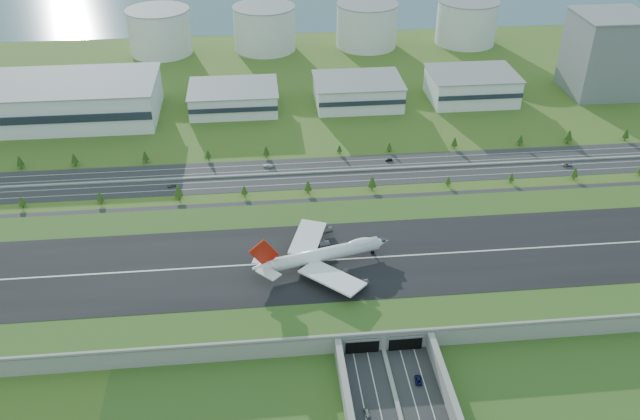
{
  "coord_description": "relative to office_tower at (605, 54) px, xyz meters",
  "views": [
    {
      "loc": [
        -44.05,
        -241.39,
        188.42
      ],
      "look_at": [
        -16.55,
        35.0,
        12.71
      ],
      "focal_mm": 38.0,
      "sensor_mm": 36.0,
      "label": 1
    }
  ],
  "objects": [
    {
      "name": "car_7",
      "position": [
        -239.93,
        -90.52,
        -26.52
      ],
      "size": [
        6.33,
        3.76,
        1.72
      ],
      "primitive_type": "imported",
      "rotation": [
        0.0,
        0.0,
        -1.81
      ],
      "color": "white",
      "rests_on": "ground"
    },
    {
      "name": "hangar_west",
      "position": [
        -370.0,
        -10.0,
        -15.0
      ],
      "size": [
        120.0,
        60.0,
        25.0
      ],
      "primitive_type": "cube",
      "color": "white",
      "rests_on": "ground"
    },
    {
      "name": "hangar_mid_c",
      "position": [
        -95.0,
        -5.0,
        -18.0
      ],
      "size": [
        58.0,
        42.0,
        19.0
      ],
      "primitive_type": "cube",
      "color": "white",
      "rests_on": "ground"
    },
    {
      "name": "fuel_tank_a",
      "position": [
        -320.0,
        115.0,
        -10.0
      ],
      "size": [
        50.0,
        50.0,
        35.0
      ],
      "primitive_type": "cylinder",
      "color": "silver",
      "rests_on": "ground"
    },
    {
      "name": "fuel_tank_c",
      "position": [
        -150.0,
        115.0,
        -10.0
      ],
      "size": [
        50.0,
        50.0,
        35.0
      ],
      "primitive_type": "cylinder",
      "color": "silver",
      "rests_on": "ground"
    },
    {
      "name": "tree_row",
      "position": [
        -189.5,
        -100.46,
        -22.96
      ],
      "size": [
        502.02,
        48.73,
        8.44
      ],
      "color": "#3D2819",
      "rests_on": "ground"
    },
    {
      "name": "fuel_tank_d",
      "position": [
        -65.0,
        115.0,
        -10.0
      ],
      "size": [
        50.0,
        50.0,
        35.0
      ],
      "primitive_type": "cylinder",
      "color": "silver",
      "rests_on": "ground"
    },
    {
      "name": "car_4",
      "position": [
        -293.46,
        -108.12,
        -26.59
      ],
      "size": [
        5.02,
        3.35,
        1.59
      ],
      "primitive_type": "imported",
      "rotation": [
        0.0,
        0.0,
        1.92
      ],
      "color": "#535357",
      "rests_on": "ground"
    },
    {
      "name": "ground",
      "position": [
        -200.0,
        -195.0,
        -27.5
      ],
      "size": [
        1200.0,
        1200.0,
        0.0
      ],
      "primitive_type": "plane",
      "color": "#365B1C",
      "rests_on": "ground"
    },
    {
      "name": "office_tower",
      "position": [
        0.0,
        0.0,
        0.0
      ],
      "size": [
        46.0,
        46.0,
        55.0
      ],
      "primitive_type": "cube",
      "color": "slate",
      "rests_on": "ground"
    },
    {
      "name": "boeing_747",
      "position": [
        -219.35,
        -197.91,
        -13.82
      ],
      "size": [
        63.32,
        59.12,
        19.96
      ],
      "rotation": [
        0.0,
        0.0,
        0.25
      ],
      "color": "white",
      "rests_on": "airfield_deck"
    },
    {
      "name": "car_5",
      "position": [
        -168.83,
        -90.44,
        -26.69
      ],
      "size": [
        4.39,
        2.4,
        1.37
      ],
      "primitive_type": "imported",
      "rotation": [
        0.0,
        0.0,
        -1.33
      ],
      "color": "black",
      "rests_on": "ground"
    },
    {
      "name": "hangar_mid_b",
      "position": [
        -175.0,
        -5.0,
        -19.0
      ],
      "size": [
        58.0,
        42.0,
        17.0
      ],
      "primitive_type": "cube",
      "color": "white",
      "rests_on": "ground"
    },
    {
      "name": "car_2",
      "position": [
        -190.01,
        -262.39,
        -26.64
      ],
      "size": [
        3.06,
        5.56,
        1.48
      ],
      "primitive_type": "imported",
      "rotation": [
        0.0,
        0.0,
        3.02
      ],
      "color": "#0E0D44",
      "rests_on": "ground"
    },
    {
      "name": "hangar_mid_a",
      "position": [
        -260.0,
        -5.0,
        -20.0
      ],
      "size": [
        58.0,
        42.0,
        15.0
      ],
      "primitive_type": "cube",
      "color": "white",
      "rests_on": "ground"
    },
    {
      "name": "fuel_tank_b",
      "position": [
        -235.0,
        115.0,
        -10.0
      ],
      "size": [
        50.0,
        50.0,
        35.0
      ],
      "primitive_type": "cylinder",
      "color": "silver",
      "rests_on": "ground"
    },
    {
      "name": "airfield_deck",
      "position": [
        -200.0,
        -195.09,
        -23.38
      ],
      "size": [
        520.0,
        100.0,
        9.2
      ],
      "color": "gray",
      "rests_on": "ground"
    },
    {
      "name": "car_0",
      "position": [
        -211.43,
        -275.82,
        -26.68
      ],
      "size": [
        2.24,
        4.3,
        1.4
      ],
      "primitive_type": "imported",
      "rotation": [
        0.0,
        0.0,
        0.15
      ],
      "color": "#A5A5AA",
      "rests_on": "ground"
    },
    {
      "name": "north_expressway",
      "position": [
        -200.0,
        -100.0,
        -27.44
      ],
      "size": [
        560.0,
        36.0,
        0.12
      ],
      "primitive_type": "cube",
      "color": "#28282B",
      "rests_on": "ground"
    },
    {
      "name": "car_6",
      "position": [
        -66.96,
        -106.45,
        -26.57
      ],
      "size": [
        6.01,
        3.16,
        1.61
      ],
      "primitive_type": "imported",
      "rotation": [
        0.0,
        0.0,
        1.49
      ],
      "color": "#9FA0A4",
      "rests_on": "ground"
    }
  ]
}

